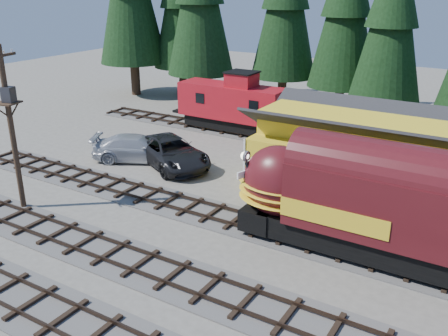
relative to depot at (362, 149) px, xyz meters
The scene contains 8 objects.
ground 10.91m from the depot, 89.99° to the right, with size 120.00×120.00×0.00m, color #6B665B.
track_spur 12.83m from the depot, 143.13° to the left, with size 32.00×3.20×0.33m.
depot is the anchor object (origin of this frame).
locomotive 7.39m from the depot, 61.80° to the right, with size 15.83×3.15×4.30m.
caboose 15.03m from the depot, 150.04° to the left, with size 9.06×2.63×4.71m.
utility_pole 19.34m from the depot, 144.28° to the right, with size 1.33×2.17×9.03m.
pickup_truck_a 12.80m from the depot, behind, with size 3.25×7.05×1.96m, color black.
pickup_truck_b 15.47m from the depot, behind, with size 2.54×6.26×1.82m, color #B5B8BE.
Camera 1 is at (7.29, -16.57, 12.15)m, focal length 40.00 mm.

